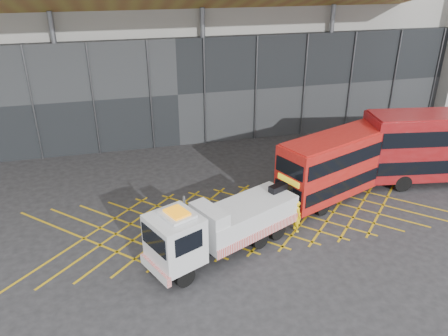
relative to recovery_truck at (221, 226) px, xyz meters
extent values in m
plane|color=#252527|center=(-1.72, 2.86, -1.51)|extent=(120.00, 120.00, 0.00)
cube|color=gold|center=(-6.52, 2.86, -1.50)|extent=(7.16, 7.16, 0.01)
cube|color=gold|center=(-6.52, 2.86, -1.50)|extent=(7.16, 7.16, 0.01)
cube|color=gold|center=(-4.92, 2.86, -1.50)|extent=(7.16, 7.16, 0.01)
cube|color=gold|center=(-4.92, 2.86, -1.50)|extent=(7.16, 7.16, 0.01)
cube|color=gold|center=(-3.32, 2.86, -1.50)|extent=(7.16, 7.16, 0.01)
cube|color=gold|center=(-3.32, 2.86, -1.50)|extent=(7.16, 7.16, 0.01)
cube|color=gold|center=(-1.72, 2.86, -1.50)|extent=(7.16, 7.16, 0.01)
cube|color=gold|center=(-1.72, 2.86, -1.50)|extent=(7.16, 7.16, 0.01)
cube|color=gold|center=(-0.12, 2.86, -1.50)|extent=(7.16, 7.16, 0.01)
cube|color=gold|center=(-0.12, 2.86, -1.50)|extent=(7.16, 7.16, 0.01)
cube|color=gold|center=(1.48, 2.86, -1.50)|extent=(7.16, 7.16, 0.01)
cube|color=gold|center=(1.48, 2.86, -1.50)|extent=(7.16, 7.16, 0.01)
cube|color=gold|center=(3.08, 2.86, -1.50)|extent=(7.16, 7.16, 0.01)
cube|color=gold|center=(3.08, 2.86, -1.50)|extent=(7.16, 7.16, 0.01)
cube|color=gold|center=(4.68, 2.86, -1.50)|extent=(7.16, 7.16, 0.01)
cube|color=gold|center=(4.68, 2.86, -1.50)|extent=(7.16, 7.16, 0.01)
cube|color=gold|center=(6.28, 2.86, -1.50)|extent=(7.16, 7.16, 0.01)
cube|color=gold|center=(6.28, 2.86, -1.50)|extent=(7.16, 7.16, 0.01)
cube|color=gold|center=(7.88, 2.86, -1.50)|extent=(7.16, 7.16, 0.01)
cube|color=gold|center=(7.88, 2.86, -1.50)|extent=(7.16, 7.16, 0.01)
cube|color=gold|center=(9.48, 2.86, -1.50)|extent=(7.16, 7.16, 0.01)
cube|color=gold|center=(9.48, 2.86, -1.50)|extent=(7.16, 7.16, 0.01)
cube|color=gold|center=(11.08, 2.86, -1.50)|extent=(7.16, 7.16, 0.01)
cube|color=gold|center=(11.08, 2.86, -1.50)|extent=(7.16, 7.16, 0.01)
cube|color=gray|center=(0.28, 21.86, 7.49)|extent=(55.00, 14.00, 18.00)
cube|color=black|center=(0.28, 14.56, 2.49)|extent=(55.00, 0.80, 8.00)
cylinder|color=#595B60|center=(-7.72, 14.36, 3.49)|extent=(0.36, 0.36, 10.00)
cylinder|color=#595B60|center=(2.28, 14.36, 3.49)|extent=(0.36, 0.36, 10.00)
cylinder|color=#595B60|center=(12.28, 14.36, 3.49)|extent=(0.36, 0.36, 10.00)
cube|color=black|center=(0.33, 0.16, -0.91)|extent=(7.78, 4.19, 0.30)
cube|color=white|center=(-2.32, -1.06, 0.34)|extent=(2.77, 2.81, 2.23)
cube|color=black|center=(-3.28, -1.50, 0.73)|extent=(0.83, 1.74, 0.95)
cube|color=red|center=(-3.30, -1.51, -0.78)|extent=(1.13, 2.12, 0.47)
cube|color=orange|center=(-2.17, -0.99, 1.65)|extent=(1.13, 1.26, 0.10)
cube|color=white|center=(1.43, 0.66, -0.09)|extent=(5.74, 4.18, 1.38)
cube|color=red|center=(1.89, -0.34, -0.61)|extent=(4.86, 2.27, 0.47)
cube|color=white|center=(-0.61, -0.27, 0.90)|extent=(1.64, 2.23, 0.60)
cube|color=black|center=(3.46, 1.59, 0.73)|extent=(1.12, 0.82, 0.43)
cube|color=black|center=(4.24, 1.95, 0.30)|extent=(1.83, 1.06, 0.93)
cylinder|color=black|center=(-2.10, -1.96, -1.04)|extent=(0.98, 0.67, 0.95)
cylinder|color=black|center=(-2.86, -0.32, -1.04)|extent=(0.98, 0.67, 0.95)
cylinder|color=black|center=(3.05, 0.41, -1.04)|extent=(0.98, 0.67, 0.95)
cylinder|color=black|center=(2.30, 2.05, -1.04)|extent=(0.98, 0.67, 0.95)
cylinder|color=#595B60|center=(-1.67, 0.18, 0.81)|extent=(0.12, 0.12, 1.89)
cube|color=#AD140F|center=(8.87, 4.08, 0.69)|extent=(9.96, 5.76, 3.46)
cube|color=black|center=(8.87, 4.08, -0.13)|extent=(9.62, 5.67, 0.76)
cube|color=black|center=(8.87, 4.08, 1.48)|extent=(9.62, 5.67, 0.85)
cube|color=black|center=(4.30, 2.25, -0.08)|extent=(0.80, 1.88, 1.16)
cube|color=black|center=(4.30, 2.25, 1.48)|extent=(0.80, 1.88, 0.85)
cube|color=yellow|center=(4.29, 2.25, 0.77)|extent=(0.65, 1.50, 0.31)
cube|color=#AD140F|center=(8.87, 4.08, 2.44)|extent=(9.71, 5.51, 0.11)
cylinder|color=black|center=(6.34, 2.01, -1.05)|extent=(0.96, 0.59, 0.93)
cylinder|color=black|center=(5.61, 3.84, -1.05)|extent=(0.96, 0.59, 0.93)
cylinder|color=black|center=(11.89, 4.23, -1.05)|extent=(0.96, 0.59, 0.93)
cylinder|color=black|center=(11.16, 6.06, -1.05)|extent=(0.96, 0.59, 0.93)
cube|color=black|center=(10.51, 4.82, 0.12)|extent=(0.41, 2.27, 1.33)
cube|color=black|center=(10.51, 4.82, 1.91)|extent=(0.41, 2.27, 0.97)
cube|color=yellow|center=(10.50, 4.82, 1.09)|extent=(0.34, 1.81, 0.36)
cylinder|color=black|center=(12.37, 3.36, -0.98)|extent=(1.10, 0.47, 1.06)
cylinder|color=black|center=(12.73, 5.64, -0.98)|extent=(1.10, 0.47, 1.06)
imported|color=yellow|center=(4.30, 0.89, -0.62)|extent=(0.49, 0.69, 1.77)
camera|label=1|loc=(-4.19, -17.01, 11.29)|focal=35.00mm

